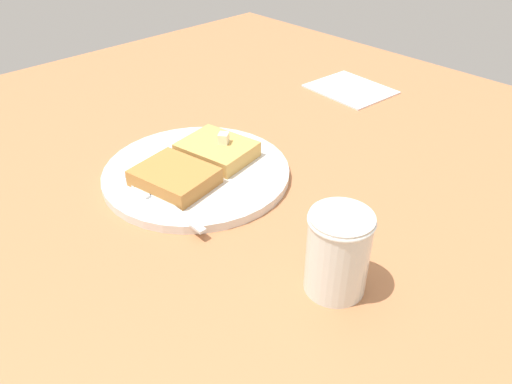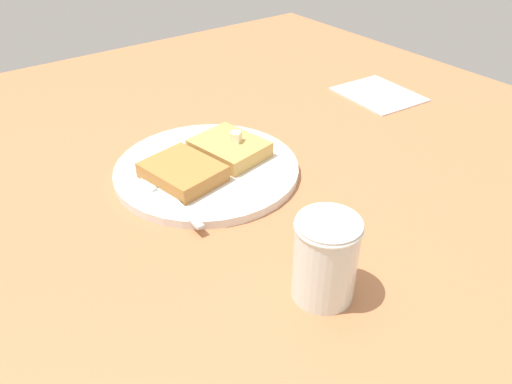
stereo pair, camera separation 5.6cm
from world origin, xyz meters
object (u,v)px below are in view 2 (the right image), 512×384
at_px(syrup_jar, 325,262).
at_px(napkin, 379,94).
at_px(fork, 163,191).
at_px(plate, 208,169).

height_order(syrup_jar, napkin, syrup_jar).
bearing_deg(fork, syrup_jar, 101.78).
xyz_separation_m(fork, syrup_jar, (-0.05, 0.24, 0.03)).
xyz_separation_m(plate, fork, (0.08, 0.02, 0.01)).
bearing_deg(plate, napkin, -173.93).
bearing_deg(syrup_jar, plate, -96.20).
distance_m(fork, napkin, 0.47).
relative_size(fork, napkin, 1.17).
distance_m(syrup_jar, napkin, 0.51).
bearing_deg(syrup_jar, napkin, -144.44).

